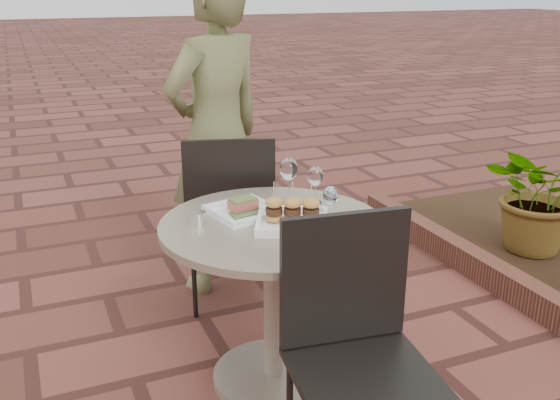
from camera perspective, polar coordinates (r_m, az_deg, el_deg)
name	(u,v)px	position (r m, az deg, el deg)	size (l,w,h in m)	color
cafe_table	(273,279)	(2.56, -0.62, -7.21)	(0.90, 0.90, 0.73)	gray
chair_far	(229,208)	(3.14, -4.69, -0.76)	(0.54, 0.54, 0.93)	black
chair_near	(355,334)	(2.08, 6.85, -12.05)	(0.49, 0.49, 0.93)	black
diner	(217,135)	(3.33, -5.82, 5.94)	(0.63, 0.41, 1.72)	brown
plate_salmon	(243,210)	(2.54, -3.38, -0.90)	(0.30, 0.30, 0.07)	white
plate_sliders	(292,216)	(2.42, 1.14, -1.47)	(0.37, 0.37, 0.18)	white
plate_tuna	(325,241)	(2.25, 4.13, -3.78)	(0.30, 0.30, 0.03)	white
wine_glass_right	(330,197)	(2.44, 4.63, 0.29)	(0.06, 0.06, 0.15)	white
wine_glass_mid	(289,170)	(2.67, 0.81, 2.75)	(0.08, 0.08, 0.19)	white
wine_glass_far	(315,177)	(2.65, 3.26, 2.11)	(0.07, 0.07, 0.16)	white
steel_ramekin	(198,218)	(2.46, -7.51, -1.62)	(0.06, 0.06, 0.05)	silver
cutlery_set	(355,222)	(2.48, 6.89, -1.97)	(0.08, 0.18, 0.00)	silver
planter_curb	(522,291)	(3.58, 21.24, -7.79)	(0.12, 3.00, 0.15)	brown
potted_plant_a	(539,191)	(4.07, 22.63, 0.76)	(0.67, 0.58, 0.75)	#33662D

